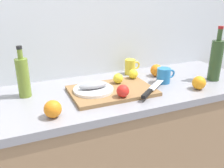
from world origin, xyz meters
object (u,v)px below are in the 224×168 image
Objects in this scene: cutting_board at (112,91)px; white_plate at (93,90)px; chef_knife at (150,90)px; fish_fillet at (93,85)px; coffee_mug_2 at (130,67)px; olive_oil_bottle at (23,77)px; orange_0 at (53,109)px; lemon_0 at (118,78)px; coffee_mug_0 at (164,75)px; wine_bottle at (216,59)px.

cutting_board is 0.11m from white_plate.
chef_knife is (0.18, -0.12, 0.02)m from cutting_board.
fish_fillet is 0.42m from coffee_mug_2.
orange_0 is (0.09, -0.29, -0.07)m from olive_oil_bottle.
fish_fillet is 0.18m from lemon_0.
coffee_mug_0 is 1.11× the size of coffee_mug_2.
cutting_board is 5.76× the size of orange_0.
wine_bottle reaches higher than chef_knife.
white_plate is 1.33× the size of fish_fillet.
fish_fillet is at bearing 115.61° from chef_knife.
coffee_mug_2 reaches higher than fish_fillet.
orange_0 is at bearing -165.81° from coffee_mug_0.
wine_bottle is (0.60, -0.13, 0.08)m from lemon_0.
lemon_0 reaches higher than chef_knife.
coffee_mug_2 is (0.35, 0.24, -0.00)m from fish_fillet.
cutting_board is 1.68× the size of olive_oil_bottle.
coffee_mug_0 reaches higher than chef_knife.
chef_knife is 0.51m from wine_bottle.
cutting_board is 1.36× the size of wine_bottle.
chef_knife is (0.28, -0.13, -0.02)m from fish_fillet.
olive_oil_bottle is 0.81× the size of wine_bottle.
wine_bottle is 4.23× the size of orange_0.
olive_oil_bottle is 2.47× the size of coffee_mug_2.
cutting_board is 0.36m from coffee_mug_0.
coffee_mug_0 is (0.80, -0.11, -0.06)m from olive_oil_bottle.
chef_knife is at bearing -25.71° from fish_fillet.
lemon_0 is at bearing 18.04° from white_plate.
lemon_0 and orange_0 have the same top height.
lemon_0 is at bearing 46.09° from cutting_board.
coffee_mug_0 reaches higher than orange_0.
lemon_0 is 0.53× the size of coffee_mug_2.
coffee_mug_0 is (-0.32, 0.08, -0.09)m from wine_bottle.
coffee_mug_2 is at bearing 46.08° from cutting_board.
fish_fillet is (0.00, 0.00, 0.03)m from white_plate.
coffee_mug_2 is at bearing 34.63° from orange_0.
olive_oil_bottle is 0.31m from orange_0.
coffee_mug_0 is at bearing 0.47° from fish_fillet.
coffee_mug_0 is (0.46, 0.00, 0.02)m from white_plate.
coffee_mug_2 is (-0.11, 0.23, 0.00)m from coffee_mug_0.
olive_oil_bottle is at bearing 170.19° from wine_bottle.
coffee_mug_2 is (-0.43, 0.31, -0.08)m from wine_bottle.
white_plate is at bearing 35.06° from orange_0.
wine_bottle is at bearing -36.13° from coffee_mug_2.
orange_0 reaches higher than cutting_board.
olive_oil_bottle is at bearing 171.98° from coffee_mug_0.
wine_bottle is 2.75× the size of coffee_mug_0.
olive_oil_bottle reaches higher than coffee_mug_2.
lemon_0 is 0.62m from wine_bottle.
wine_bottle reaches higher than cutting_board.
orange_0 is (-1.03, -0.10, -0.09)m from wine_bottle.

